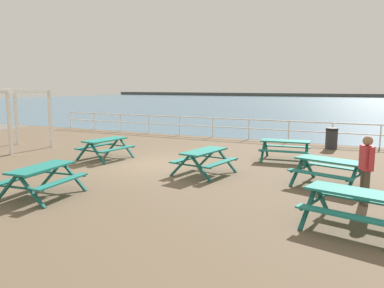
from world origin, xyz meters
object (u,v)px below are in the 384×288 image
object	(u,v)px
picnic_table_near_right	(355,200)
picnic_table_seaward	(42,174)
litter_bin	(332,138)
picnic_table_mid_centre	(105,144)
lattice_pergola	(12,105)
picnic_table_far_left	(329,166)
picnic_table_near_left	(204,156)
picnic_table_far_right	(285,145)
visitor	(366,166)

from	to	relation	value
picnic_table_near_right	picnic_table_seaward	xyz separation A→B (m)	(-7.32, -1.09, 0.00)
picnic_table_seaward	litter_bin	size ratio (longest dim) A/B	2.04
picnic_table_mid_centre	litter_bin	bearing A→B (deg)	-43.62
lattice_pergola	picnic_table_near_right	bearing A→B (deg)	-15.99
picnic_table_far_left	lattice_pergola	world-z (taller)	lattice_pergola
picnic_table_far_left	picnic_table_seaward	xyz separation A→B (m)	(-6.48, -4.28, 0.00)
picnic_table_near_left	litter_bin	bearing A→B (deg)	-15.23
picnic_table_far_right	lattice_pergola	xyz separation A→B (m)	(-11.54, -2.69, 1.41)
picnic_table_far_left	picnic_table_seaward	distance (m)	7.77
picnic_table_near_left	picnic_table_near_right	bearing A→B (deg)	-114.50
picnic_table_near_right	picnic_table_mid_centre	distance (m)	9.82
picnic_table_near_left	picnic_table_mid_centre	size ratio (longest dim) A/B	1.02
litter_bin	picnic_table_mid_centre	bearing A→B (deg)	-139.95
picnic_table_far_right	picnic_table_seaward	size ratio (longest dim) A/B	1.01
picnic_table_far_left	visitor	size ratio (longest dim) A/B	1.30
picnic_table_near_right	picnic_table_far_left	world-z (taller)	same
picnic_table_near_left	picnic_table_seaward	size ratio (longest dim) A/B	1.03
picnic_table_near_left	picnic_table_far_left	world-z (taller)	same
picnic_table_seaward	litter_bin	world-z (taller)	litter_bin
litter_bin	picnic_table_near_left	bearing A→B (deg)	-113.73
litter_bin	picnic_table_far_left	bearing A→B (deg)	-84.38
visitor	lattice_pergola	world-z (taller)	lattice_pergola
picnic_table_far_left	lattice_pergola	bearing A→B (deg)	-165.56
picnic_table_near_right	picnic_table_mid_centre	world-z (taller)	same
picnic_table_seaward	picnic_table_far_left	bearing A→B (deg)	-62.09
picnic_table_near_right	picnic_table_near_left	bearing A→B (deg)	160.07
picnic_table_near_left	lattice_pergola	world-z (taller)	lattice_pergola
picnic_table_mid_centre	litter_bin	world-z (taller)	litter_bin
picnic_table_seaward	lattice_pergola	bearing A→B (deg)	50.03
picnic_table_far_right	picnic_table_seaward	world-z (taller)	same
lattice_pergola	litter_bin	size ratio (longest dim) A/B	2.84
picnic_table_far_left	picnic_table_far_right	xyz separation A→B (m)	(-1.94, 3.21, 0.00)
picnic_table_mid_centre	visitor	distance (m)	9.44
lattice_pergola	picnic_table_mid_centre	bearing A→B (deg)	-2.10
picnic_table_mid_centre	picnic_table_far_left	bearing A→B (deg)	-86.85
visitor	litter_bin	world-z (taller)	visitor
picnic_table_mid_centre	picnic_table_seaward	world-z (taller)	same
picnic_table_far_right	picnic_table_seaward	distance (m)	8.76
picnic_table_near_left	picnic_table_near_right	distance (m)	5.49
picnic_table_near_left	picnic_table_far_right	xyz separation A→B (m)	(1.84, 3.40, 0.00)
picnic_table_near_left	picnic_table_seaward	distance (m)	4.90
picnic_table_near_left	lattice_pergola	size ratio (longest dim) A/B	0.74
visitor	lattice_pergola	size ratio (longest dim) A/B	0.61
picnic_table_near_right	litter_bin	world-z (taller)	litter_bin
picnic_table_near_left	litter_bin	world-z (taller)	litter_bin
picnic_table_seaward	visitor	xyz separation A→B (m)	(7.45, 2.86, 0.36)
litter_bin	picnic_table_seaward	bearing A→B (deg)	-117.54
visitor	lattice_pergola	bearing A→B (deg)	-33.23
picnic_table_far_right	litter_bin	distance (m)	3.86
picnic_table_far_left	lattice_pergola	xyz separation A→B (m)	(-13.47, 0.52, 1.41)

